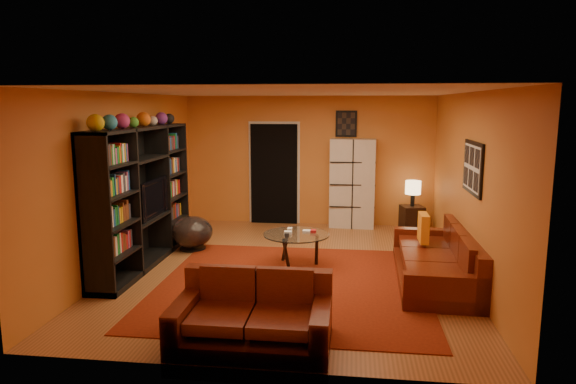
# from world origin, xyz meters

# --- Properties ---
(floor) EXTENTS (6.00, 6.00, 0.00)m
(floor) POSITION_xyz_m (0.00, 0.00, 0.00)
(floor) COLOR brown
(floor) RESTS_ON ground
(ceiling) EXTENTS (6.00, 6.00, 0.00)m
(ceiling) POSITION_xyz_m (0.00, 0.00, 2.60)
(ceiling) COLOR white
(ceiling) RESTS_ON wall_back
(wall_back) EXTENTS (6.00, 0.00, 6.00)m
(wall_back) POSITION_xyz_m (0.00, 3.00, 1.30)
(wall_back) COLOR #C86F2B
(wall_back) RESTS_ON floor
(wall_front) EXTENTS (6.00, 0.00, 6.00)m
(wall_front) POSITION_xyz_m (0.00, -3.00, 1.30)
(wall_front) COLOR #C86F2B
(wall_front) RESTS_ON floor
(wall_left) EXTENTS (0.00, 6.00, 6.00)m
(wall_left) POSITION_xyz_m (-2.50, 0.00, 1.30)
(wall_left) COLOR #C86F2B
(wall_left) RESTS_ON floor
(wall_right) EXTENTS (0.00, 6.00, 6.00)m
(wall_right) POSITION_xyz_m (2.50, 0.00, 1.30)
(wall_right) COLOR #C86F2B
(wall_right) RESTS_ON floor
(rug) EXTENTS (3.60, 3.60, 0.01)m
(rug) POSITION_xyz_m (0.10, -0.70, 0.01)
(rug) COLOR #61190B
(rug) RESTS_ON floor
(doorway) EXTENTS (0.95, 0.10, 2.04)m
(doorway) POSITION_xyz_m (-0.70, 2.96, 1.02)
(doorway) COLOR black
(doorway) RESTS_ON floor
(wall_art_right) EXTENTS (0.03, 1.00, 0.70)m
(wall_art_right) POSITION_xyz_m (2.48, -0.30, 1.60)
(wall_art_right) COLOR black
(wall_art_right) RESTS_ON wall_right
(wall_art_back) EXTENTS (0.42, 0.03, 0.52)m
(wall_art_back) POSITION_xyz_m (0.75, 2.98, 2.05)
(wall_art_back) COLOR black
(wall_art_back) RESTS_ON wall_back
(entertainment_unit) EXTENTS (0.45, 3.00, 2.10)m
(entertainment_unit) POSITION_xyz_m (-2.27, 0.00, 1.05)
(entertainment_unit) COLOR black
(entertainment_unit) RESTS_ON floor
(tv) EXTENTS (1.01, 0.13, 0.58)m
(tv) POSITION_xyz_m (-2.23, 0.08, 1.01)
(tv) COLOR black
(tv) RESTS_ON entertainment_unit
(sofa) EXTENTS (1.08, 2.48, 0.85)m
(sofa) POSITION_xyz_m (2.14, -0.25, 0.28)
(sofa) COLOR #50150A
(sofa) RESTS_ON rug
(loveseat) EXTENTS (1.60, 0.96, 0.85)m
(loveseat) POSITION_xyz_m (-0.10, -2.41, 0.28)
(loveseat) COLOR #50150A
(loveseat) RESTS_ON rug
(throw_pillow) EXTENTS (0.12, 0.42, 0.42)m
(throw_pillow) POSITION_xyz_m (1.95, 0.24, 0.63)
(throw_pillow) COLOR orange
(throw_pillow) RESTS_ON sofa
(coffee_table) EXTENTS (1.00, 1.00, 0.50)m
(coffee_table) POSITION_xyz_m (0.07, 0.12, 0.46)
(coffee_table) COLOR silver
(coffee_table) RESTS_ON floor
(storage_cabinet) EXTENTS (0.90, 0.44, 1.76)m
(storage_cabinet) POSITION_xyz_m (0.90, 2.80, 0.88)
(storage_cabinet) COLOR silver
(storage_cabinet) RESTS_ON floor
(bowl_chair) EXTENTS (0.69, 0.69, 0.57)m
(bowl_chair) POSITION_xyz_m (-1.78, 0.82, 0.30)
(bowl_chair) COLOR black
(bowl_chair) RESTS_ON floor
(side_table) EXTENTS (0.48, 0.48, 0.50)m
(side_table) POSITION_xyz_m (2.05, 2.56, 0.25)
(side_table) COLOR black
(side_table) RESTS_ON floor
(table_lamp) EXTENTS (0.29, 0.29, 0.49)m
(table_lamp) POSITION_xyz_m (2.05, 2.56, 0.85)
(table_lamp) COLOR black
(table_lamp) RESTS_ON side_table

